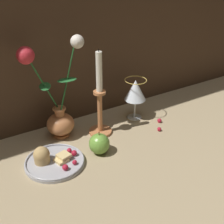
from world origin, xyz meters
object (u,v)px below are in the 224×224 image
at_px(candlestick, 100,105).
at_px(apple_beside_vase, 99,144).
at_px(vase, 57,107).
at_px(wine_glass, 135,91).
at_px(plate_with_pastries, 52,160).

xyz_separation_m(candlestick, apple_beside_vase, (-0.07, -0.11, -0.08)).
bearing_deg(vase, candlestick, -22.00).
relative_size(wine_glass, candlestick, 0.51).
distance_m(vase, apple_beside_vase, 0.20).
relative_size(plate_with_pastries, wine_glass, 1.16).
height_order(wine_glass, apple_beside_vase, wine_glass).
height_order(candlestick, apple_beside_vase, candlestick).
distance_m(wine_glass, apple_beside_vase, 0.29).
distance_m(candlestick, apple_beside_vase, 0.15).
xyz_separation_m(vase, plate_with_pastries, (-0.09, -0.14, -0.11)).
height_order(wine_glass, candlestick, candlestick).
height_order(plate_with_pastries, candlestick, candlestick).
bearing_deg(vase, wine_glass, -5.25).
bearing_deg(apple_beside_vase, wine_glass, 29.68).
bearing_deg(wine_glass, apple_beside_vase, -150.32).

